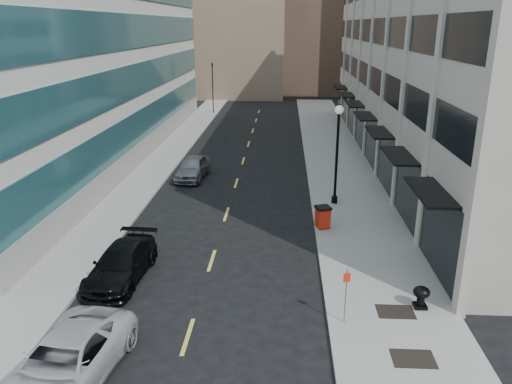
# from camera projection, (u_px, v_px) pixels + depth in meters

# --- Properties ---
(ground) EXTENTS (160.00, 160.00, 0.00)m
(ground) POSITION_uv_depth(u_px,v_px,m) (176.00, 374.00, 15.72)
(ground) COLOR black
(ground) RESTS_ON ground
(sidewalk_right) EXTENTS (5.00, 80.00, 0.15)m
(sidewalk_right) POSITION_uv_depth(u_px,v_px,m) (345.00, 184.00, 34.21)
(sidewalk_right) COLOR #99978B
(sidewalk_right) RESTS_ON ground
(sidewalk_left) EXTENTS (3.00, 80.00, 0.15)m
(sidewalk_left) POSITION_uv_depth(u_px,v_px,m) (144.00, 180.00, 34.97)
(sidewalk_left) COLOR #99978B
(sidewalk_left) RESTS_ON ground
(building_right) EXTENTS (15.30, 46.50, 18.25)m
(building_right) POSITION_uv_depth(u_px,v_px,m) (468.00, 45.00, 37.46)
(building_right) COLOR #BAAE9E
(building_right) RESTS_ON ground
(building_left) EXTENTS (16.14, 46.00, 20.00)m
(building_left) POSITION_uv_depth(u_px,v_px,m) (40.00, 31.00, 38.95)
(building_left) COLOR silver
(building_left) RESTS_ON ground
(skyline_tan_near) EXTENTS (14.00, 18.00, 28.00)m
(skyline_tan_near) POSITION_uv_depth(u_px,v_px,m) (239.00, 0.00, 75.81)
(skyline_tan_near) COLOR #7F6D53
(skyline_tan_near) RESTS_ON ground
(skyline_tan_far) EXTENTS (12.00, 14.00, 22.00)m
(skyline_tan_far) POSITION_uv_depth(u_px,v_px,m) (187.00, 21.00, 86.77)
(skyline_tan_far) COLOR #7F6D53
(skyline_tan_far) RESTS_ON ground
(skyline_stone) EXTENTS (10.00, 14.00, 20.00)m
(skyline_stone) POSITION_uv_depth(u_px,v_px,m) (385.00, 28.00, 73.99)
(skyline_stone) COLOR #BAAE9E
(skyline_stone) RESTS_ON ground
(grate_mid) EXTENTS (1.40, 1.00, 0.01)m
(grate_mid) POSITION_uv_depth(u_px,v_px,m) (413.00, 359.00, 16.20)
(grate_mid) COLOR black
(grate_mid) RESTS_ON sidewalk_right
(grate_far) EXTENTS (1.40, 1.00, 0.01)m
(grate_far) POSITION_uv_depth(u_px,v_px,m) (395.00, 312.00, 18.85)
(grate_far) COLOR black
(grate_far) RESTS_ON sidewalk_right
(road_centerline) EXTENTS (0.15, 68.20, 0.01)m
(road_centerline) POSITION_uv_depth(u_px,v_px,m) (232.00, 197.00, 31.80)
(road_centerline) COLOR #D8CC4C
(road_centerline) RESTS_ON ground
(traffic_signal) EXTENTS (0.66, 0.66, 6.98)m
(traffic_signal) POSITION_uv_depth(u_px,v_px,m) (212.00, 66.00, 59.61)
(traffic_signal) COLOR black
(traffic_signal) RESTS_ON ground
(car_white_van) EXTENTS (3.26, 5.88, 1.56)m
(car_white_van) POSITION_uv_depth(u_px,v_px,m) (65.00, 363.00, 15.03)
(car_white_van) COLOR silver
(car_white_van) RESTS_ON ground
(car_black_pickup) EXTENTS (2.36, 5.13, 1.45)m
(car_black_pickup) POSITION_uv_depth(u_px,v_px,m) (121.00, 264.00, 21.36)
(car_black_pickup) COLOR black
(car_black_pickup) RESTS_ON ground
(car_silver_sedan) EXTENTS (2.19, 4.74, 1.57)m
(car_silver_sedan) POSITION_uv_depth(u_px,v_px,m) (193.00, 168.00, 35.51)
(car_silver_sedan) COLOR gray
(car_silver_sedan) RESTS_ON ground
(trash_bin) EXTENTS (0.93, 0.93, 1.20)m
(trash_bin) POSITION_uv_depth(u_px,v_px,m) (323.00, 216.00, 26.47)
(trash_bin) COLOR red
(trash_bin) RESTS_ON sidewalk_right
(lamppost) EXTENTS (0.50, 0.50, 6.06)m
(lamppost) POSITION_uv_depth(u_px,v_px,m) (337.00, 146.00, 29.24)
(lamppost) COLOR black
(lamppost) RESTS_ON sidewalk_right
(sign_post) EXTENTS (0.25, 0.08, 2.14)m
(sign_post) POSITION_uv_depth(u_px,v_px,m) (346.00, 288.00, 17.75)
(sign_post) COLOR slate
(sign_post) RESTS_ON sidewalk_right
(urn_planter) EXTENTS (0.64, 0.64, 0.88)m
(urn_planter) POSITION_uv_depth(u_px,v_px,m) (421.00, 295.00, 18.97)
(urn_planter) COLOR black
(urn_planter) RESTS_ON sidewalk_right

